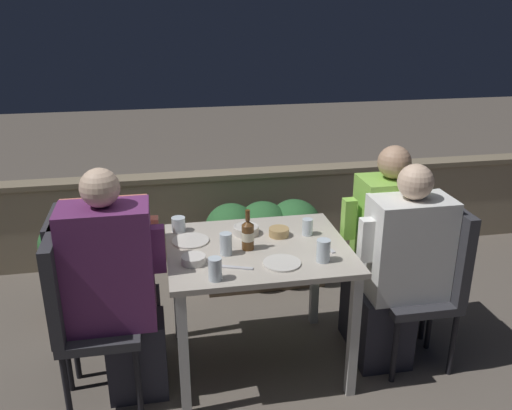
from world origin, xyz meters
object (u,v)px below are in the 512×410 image
object	(u,v)px
chair_left_far	(78,282)
person_purple_stripe	(117,289)
person_green_blouse	(381,247)
beer_bottle	(248,234)
chair_left_near	(78,306)
chair_right_near	(433,273)
person_white_polo	(400,270)
chair_right_far	(412,254)
potted_plant	(70,259)
person_coral_top	(116,274)

from	to	relation	value
chair_left_far	person_purple_stripe	bearing A→B (deg)	-47.49
person_green_blouse	beer_bottle	xyz separation A→B (m)	(-0.83, -0.14, 0.21)
person_green_blouse	chair_left_near	bearing A→B (deg)	-171.76
person_purple_stripe	chair_right_near	xyz separation A→B (m)	(1.73, -0.00, -0.08)
person_purple_stripe	chair_left_far	world-z (taller)	person_purple_stripe
person_purple_stripe	person_green_blouse	size ratio (longest dim) A/B	1.03
chair_left_far	person_white_polo	xyz separation A→B (m)	(1.76, -0.25, 0.04)
person_purple_stripe	person_white_polo	xyz separation A→B (m)	(1.53, -0.00, -0.03)
chair_left_near	person_green_blouse	xyz separation A→B (m)	(1.73, 0.25, 0.06)
person_purple_stripe	chair_right_far	size ratio (longest dim) A/B	1.33
person_white_polo	potted_plant	size ratio (longest dim) A/B	1.71
person_purple_stripe	chair_right_far	bearing A→B (deg)	8.23
chair_right_near	chair_left_far	bearing A→B (deg)	172.67
chair_right_near	person_white_polo	distance (m)	0.21
person_coral_top	beer_bottle	distance (m)	0.77
chair_right_near	chair_right_far	world-z (taller)	same
chair_left_far	chair_right_near	world-z (taller)	same
person_coral_top	person_green_blouse	bearing A→B (deg)	0.02
chair_left_far	chair_right_far	distance (m)	1.95
person_coral_top	beer_bottle	world-z (taller)	person_coral_top
chair_left_near	person_purple_stripe	size ratio (longest dim) A/B	0.75
chair_right_near	person_green_blouse	size ratio (longest dim) A/B	0.77
person_white_polo	chair_right_far	distance (m)	0.32
chair_left_far	beer_bottle	bearing A→B (deg)	-8.83
person_white_polo	chair_left_near	bearing A→B (deg)	179.89
chair_right_far	potted_plant	distance (m)	2.17
person_green_blouse	person_coral_top	bearing A→B (deg)	-179.98
chair_right_far	beer_bottle	size ratio (longest dim) A/B	4.30
person_coral_top	chair_right_far	bearing A→B (deg)	0.02
person_purple_stripe	chair_left_far	distance (m)	0.35
person_purple_stripe	chair_left_far	xyz separation A→B (m)	(-0.23, 0.25, -0.08)
person_coral_top	chair_right_far	xyz separation A→B (m)	(1.75, 0.00, -0.03)
person_purple_stripe	beer_bottle	world-z (taller)	person_purple_stripe
person_coral_top	person_purple_stripe	bearing A→B (deg)	-84.40
person_coral_top	chair_left_far	bearing A→B (deg)	180.00
person_white_polo	beer_bottle	bearing A→B (deg)	172.56
chair_left_far	chair_left_near	bearing A→B (deg)	-83.76
person_green_blouse	beer_bottle	size ratio (longest dim) A/B	5.56
person_green_blouse	chair_right_near	bearing A→B (deg)	-50.21
chair_left_far	beer_bottle	distance (m)	0.97
chair_left_near	potted_plant	world-z (taller)	chair_left_near
chair_left_far	potted_plant	bearing A→B (deg)	102.72
beer_bottle	potted_plant	xyz separation A→B (m)	(-1.05, 0.72, -0.40)
person_purple_stripe	beer_bottle	distance (m)	0.73
chair_left_far	person_coral_top	xyz separation A→B (m)	(0.20, -0.00, 0.03)
chair_left_near	person_green_blouse	size ratio (longest dim) A/B	0.77
chair_left_far	beer_bottle	xyz separation A→B (m)	(0.92, -0.14, 0.28)
beer_bottle	chair_left_near	bearing A→B (deg)	-173.19
chair_left_near	beer_bottle	size ratio (longest dim) A/B	4.30
chair_left_near	person_green_blouse	bearing A→B (deg)	8.24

